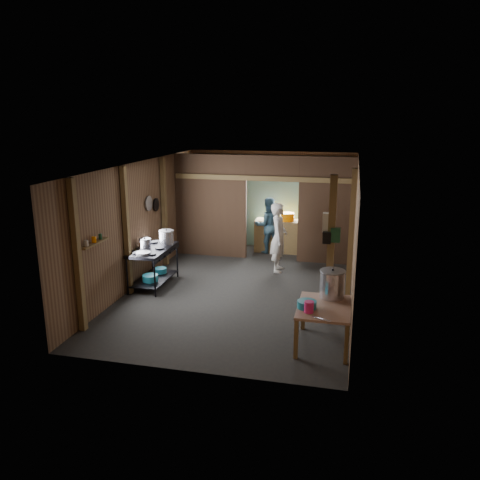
% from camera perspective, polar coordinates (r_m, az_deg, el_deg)
% --- Properties ---
extents(floor, '(4.50, 7.00, 0.00)m').
position_cam_1_polar(floor, '(10.27, 0.26, -5.67)').
color(floor, black).
rests_on(floor, ground).
extents(ceiling, '(4.50, 7.00, 0.00)m').
position_cam_1_polar(ceiling, '(9.68, 0.27, 8.92)').
color(ceiling, black).
rests_on(ceiling, ground).
extents(wall_back, '(4.50, 0.00, 2.60)m').
position_cam_1_polar(wall_back, '(13.26, 3.66, 4.80)').
color(wall_back, brown).
rests_on(wall_back, ground).
extents(wall_front, '(4.50, 0.00, 2.60)m').
position_cam_1_polar(wall_front, '(6.67, -6.51, -5.37)').
color(wall_front, brown).
rests_on(wall_front, ground).
extents(wall_left, '(0.00, 7.00, 2.60)m').
position_cam_1_polar(wall_left, '(10.61, -11.67, 2.02)').
color(wall_left, brown).
rests_on(wall_left, ground).
extents(wall_right, '(0.00, 7.00, 2.60)m').
position_cam_1_polar(wall_right, '(9.66, 13.39, 0.67)').
color(wall_right, brown).
rests_on(wall_right, ground).
extents(partition_left, '(1.85, 0.10, 2.60)m').
position_cam_1_polar(partition_left, '(12.31, -3.47, 4.03)').
color(partition_left, '#483524').
rests_on(partition_left, floor).
extents(partition_right, '(1.35, 0.10, 2.60)m').
position_cam_1_polar(partition_right, '(11.82, 10.15, 3.38)').
color(partition_right, '#483524').
rests_on(partition_right, floor).
extents(partition_header, '(1.30, 0.10, 0.60)m').
position_cam_1_polar(partition_header, '(11.81, 3.88, 8.48)').
color(partition_header, '#483524').
rests_on(partition_header, wall_back).
extents(turquoise_panel, '(4.40, 0.06, 2.50)m').
position_cam_1_polar(turquoise_panel, '(13.21, 3.61, 4.54)').
color(turquoise_panel, '#65A09C').
rests_on(turquoise_panel, wall_back).
extents(back_counter, '(1.20, 0.50, 0.85)m').
position_cam_1_polar(back_counter, '(12.87, 4.50, 0.49)').
color(back_counter, brown).
rests_on(back_counter, floor).
extents(wall_clock, '(0.20, 0.03, 0.20)m').
position_cam_1_polar(wall_clock, '(13.03, 4.72, 7.28)').
color(wall_clock, silver).
rests_on(wall_clock, wall_back).
extents(post_left_a, '(0.10, 0.12, 2.60)m').
position_cam_1_polar(post_left_a, '(8.37, -18.62, -1.88)').
color(post_left_a, brown).
rests_on(post_left_a, floor).
extents(post_left_b, '(0.10, 0.12, 2.60)m').
position_cam_1_polar(post_left_b, '(9.88, -13.22, 0.99)').
color(post_left_b, brown).
rests_on(post_left_b, floor).
extents(post_left_c, '(0.10, 0.12, 2.60)m').
position_cam_1_polar(post_left_c, '(11.66, -8.91, 3.28)').
color(post_left_c, brown).
rests_on(post_left_c, floor).
extents(post_right, '(0.10, 0.12, 2.60)m').
position_cam_1_polar(post_right, '(9.46, 12.96, 0.41)').
color(post_right, brown).
rests_on(post_right, floor).
extents(post_free, '(0.12, 0.12, 2.60)m').
position_cam_1_polar(post_free, '(8.41, 10.63, -1.27)').
color(post_free, brown).
rests_on(post_free, floor).
extents(cross_beam, '(4.40, 0.12, 0.12)m').
position_cam_1_polar(cross_beam, '(11.83, 2.62, 7.29)').
color(cross_beam, brown).
rests_on(cross_beam, wall_left).
extents(pan_lid_big, '(0.03, 0.34, 0.34)m').
position_cam_1_polar(pan_lid_big, '(10.89, -10.70, 4.26)').
color(pan_lid_big, gray).
rests_on(pan_lid_big, wall_left).
extents(pan_lid_small, '(0.03, 0.30, 0.30)m').
position_cam_1_polar(pan_lid_small, '(11.26, -9.86, 4.13)').
color(pan_lid_small, black).
rests_on(pan_lid_small, wall_left).
extents(wall_shelf, '(0.14, 0.80, 0.03)m').
position_cam_1_polar(wall_shelf, '(8.74, -16.81, -0.37)').
color(wall_shelf, brown).
rests_on(wall_shelf, wall_left).
extents(jar_white, '(0.07, 0.07, 0.10)m').
position_cam_1_polar(jar_white, '(8.51, -17.67, -0.37)').
color(jar_white, silver).
rests_on(jar_white, wall_shelf).
extents(jar_yellow, '(0.08, 0.08, 0.10)m').
position_cam_1_polar(jar_yellow, '(8.72, -16.84, 0.05)').
color(jar_yellow, orange).
rests_on(jar_yellow, wall_shelf).
extents(jar_green, '(0.06, 0.06, 0.10)m').
position_cam_1_polar(jar_green, '(8.91, -16.15, 0.40)').
color(jar_green, '#17472A').
rests_on(jar_green, wall_shelf).
extents(bag_white, '(0.22, 0.15, 0.32)m').
position_cam_1_polar(bag_white, '(8.37, 10.47, 2.06)').
color(bag_white, silver).
rests_on(bag_white, post_free).
extents(bag_green, '(0.16, 0.12, 0.24)m').
position_cam_1_polar(bag_green, '(8.27, 11.19, 0.59)').
color(bag_green, '#17472A').
rests_on(bag_green, post_free).
extents(bag_black, '(0.14, 0.10, 0.20)m').
position_cam_1_polar(bag_black, '(8.27, 10.20, 0.27)').
color(bag_black, black).
rests_on(bag_black, post_free).
extents(gas_range, '(0.72, 1.39, 0.82)m').
position_cam_1_polar(gas_range, '(10.46, -10.17, -3.14)').
color(gas_range, black).
rests_on(gas_range, floor).
extents(prep_table, '(0.82, 1.13, 0.67)m').
position_cam_1_polar(prep_table, '(7.85, 9.80, -9.93)').
color(prep_table, '#A07A6C').
rests_on(prep_table, floor).
extents(stove_pot_large, '(0.35, 0.35, 0.33)m').
position_cam_1_polar(stove_pot_large, '(10.59, -8.65, 0.27)').
color(stove_pot_large, silver).
rests_on(stove_pot_large, gas_range).
extents(stove_pot_med, '(0.30, 0.30, 0.22)m').
position_cam_1_polar(stove_pot_med, '(10.40, -11.14, -0.43)').
color(stove_pot_med, silver).
rests_on(stove_pot_med, gas_range).
extents(frying_pan, '(0.34, 0.54, 0.07)m').
position_cam_1_polar(frying_pan, '(9.93, -11.33, -1.54)').
color(frying_pan, gray).
rests_on(frying_pan, gas_range).
extents(blue_tub_front, '(0.33, 0.33, 0.13)m').
position_cam_1_polar(blue_tub_front, '(10.36, -10.54, -4.42)').
color(blue_tub_front, teal).
rests_on(blue_tub_front, gas_range).
extents(blue_tub_back, '(0.27, 0.27, 0.11)m').
position_cam_1_polar(blue_tub_back, '(10.84, -9.37, -3.56)').
color(blue_tub_back, teal).
rests_on(blue_tub_back, gas_range).
extents(stock_pot, '(0.45, 0.45, 0.48)m').
position_cam_1_polar(stock_pot, '(8.01, 10.81, -5.19)').
color(stock_pot, silver).
rests_on(stock_pot, prep_table).
extents(wash_basin, '(0.35, 0.35, 0.11)m').
position_cam_1_polar(wash_basin, '(7.60, 7.89, -7.52)').
color(wash_basin, teal).
rests_on(wash_basin, prep_table).
extents(pink_bucket, '(0.17, 0.17, 0.17)m').
position_cam_1_polar(pink_bucket, '(7.42, 8.13, -7.82)').
color(pink_bucket, '#E3267A').
rests_on(pink_bucket, prep_table).
extents(knife, '(0.29, 0.15, 0.01)m').
position_cam_1_polar(knife, '(7.24, 9.60, -9.18)').
color(knife, silver).
rests_on(knife, prep_table).
extents(yellow_tub, '(0.37, 0.37, 0.21)m').
position_cam_1_polar(yellow_tub, '(12.72, 5.59, 2.74)').
color(yellow_tub, orange).
rests_on(yellow_tub, back_counter).
extents(red_cup, '(0.13, 0.13, 0.15)m').
position_cam_1_polar(red_cup, '(12.79, 3.56, 2.72)').
color(red_cup, '#97392B').
rests_on(red_cup, back_counter).
extents(cook, '(0.42, 0.61, 1.61)m').
position_cam_1_polar(cook, '(11.17, 4.59, 0.30)').
color(cook, silver).
rests_on(cook, floor).
extents(worker_back, '(0.88, 0.80, 1.47)m').
position_cam_1_polar(worker_back, '(12.70, 3.29, 1.76)').
color(worker_back, '#39617B').
rests_on(worker_back, floor).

